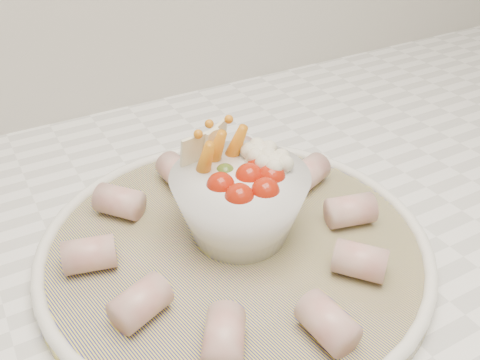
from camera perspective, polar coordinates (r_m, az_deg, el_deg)
serving_platter at (r=0.51m, az=-0.56°, el=-7.04°), size 0.43×0.43×0.02m
veggie_bowl at (r=0.50m, az=0.06°, el=-2.11°), size 0.13×0.13×0.10m
cured_meat_rolls at (r=0.50m, az=-0.66°, el=-5.36°), size 0.30×0.30×0.03m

